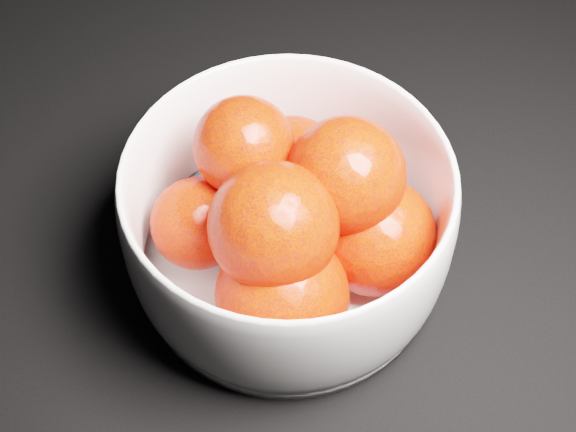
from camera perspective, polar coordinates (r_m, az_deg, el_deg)
bowl at (r=0.49m, az=0.00°, el=-0.34°), size 0.20×0.20×0.10m
orange_pile at (r=0.48m, az=0.66°, el=-0.19°), size 0.15×0.15×0.12m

